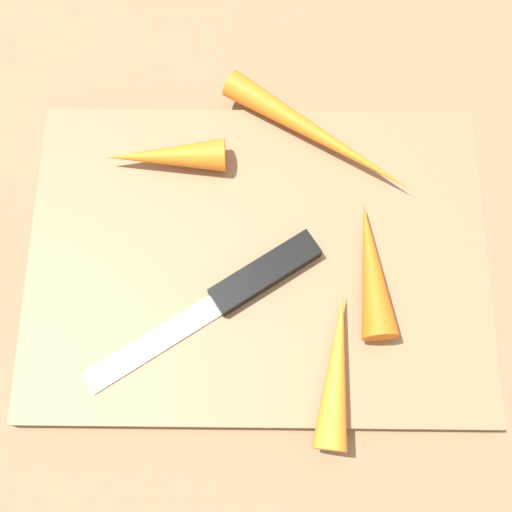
{
  "coord_description": "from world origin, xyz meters",
  "views": [
    {
      "loc": [
        0.0,
        -0.16,
        0.49
      ],
      "look_at": [
        0.0,
        0.0,
        0.01
      ],
      "focal_mm": 45.09,
      "sensor_mm": 36.0,
      "label": 1
    }
  ],
  "objects_px": {
    "carrot_longest": "(316,134)",
    "carrot_long": "(334,368)",
    "carrot_shortest": "(163,156)",
    "carrot_short": "(370,268)",
    "knife": "(249,282)",
    "cutting_board": "(256,258)"
  },
  "relations": [
    {
      "from": "carrot_longest",
      "to": "carrot_long",
      "type": "height_order",
      "value": "carrot_long"
    },
    {
      "from": "knife",
      "to": "carrot_longest",
      "type": "height_order",
      "value": "carrot_longest"
    },
    {
      "from": "carrot_longest",
      "to": "carrot_short",
      "type": "relative_size",
      "value": 1.62
    },
    {
      "from": "carrot_shortest",
      "to": "cutting_board",
      "type": "bearing_deg",
      "value": 131.57
    },
    {
      "from": "carrot_short",
      "to": "carrot_longest",
      "type": "bearing_deg",
      "value": 14.14
    },
    {
      "from": "knife",
      "to": "carrot_long",
      "type": "relative_size",
      "value": 1.56
    },
    {
      "from": "knife",
      "to": "carrot_short",
      "type": "xyz_separation_m",
      "value": [
        0.09,
        0.01,
        0.01
      ]
    },
    {
      "from": "carrot_long",
      "to": "carrot_short",
      "type": "bearing_deg",
      "value": -14.18
    },
    {
      "from": "carrot_longest",
      "to": "carrot_short",
      "type": "height_order",
      "value": "carrot_short"
    },
    {
      "from": "cutting_board",
      "to": "knife",
      "type": "distance_m",
      "value": 0.03
    },
    {
      "from": "cutting_board",
      "to": "carrot_long",
      "type": "bearing_deg",
      "value": -57.13
    },
    {
      "from": "carrot_shortest",
      "to": "carrot_long",
      "type": "bearing_deg",
      "value": 126.37
    },
    {
      "from": "knife",
      "to": "carrot_shortest",
      "type": "distance_m",
      "value": 0.12
    },
    {
      "from": "carrot_longest",
      "to": "carrot_long",
      "type": "bearing_deg",
      "value": -53.63
    },
    {
      "from": "knife",
      "to": "carrot_short",
      "type": "height_order",
      "value": "carrot_short"
    },
    {
      "from": "cutting_board",
      "to": "carrot_short",
      "type": "relative_size",
      "value": 3.37
    },
    {
      "from": "cutting_board",
      "to": "carrot_longest",
      "type": "distance_m",
      "value": 0.11
    },
    {
      "from": "carrot_longest",
      "to": "knife",
      "type": "bearing_deg",
      "value": -79.82
    },
    {
      "from": "carrot_short",
      "to": "carrot_long",
      "type": "bearing_deg",
      "value": 154.72
    },
    {
      "from": "carrot_long",
      "to": "carrot_short",
      "type": "distance_m",
      "value": 0.08
    },
    {
      "from": "knife",
      "to": "carrot_longest",
      "type": "bearing_deg",
      "value": -146.62
    },
    {
      "from": "carrot_shortest",
      "to": "carrot_short",
      "type": "distance_m",
      "value": 0.19
    }
  ]
}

